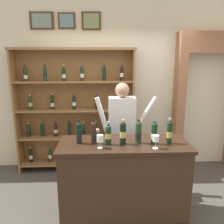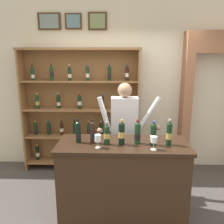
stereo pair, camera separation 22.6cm
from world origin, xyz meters
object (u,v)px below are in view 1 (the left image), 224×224
Objects in this scene: tasting_counter at (123,180)px; tasting_bottle_vin_santo at (169,132)px; tasting_bottle_prosecco at (94,133)px; tasting_bottle_riserva at (108,134)px; shopkeeper at (122,126)px; tasting_bottle_grappa at (154,133)px; wine_glass_spare at (100,139)px; tasting_bottle_bianco at (138,132)px; tasting_bottle_rosso at (123,132)px; tasting_bottle_super_tuscan at (79,133)px; wine_glass_left at (156,139)px; wine_shelf at (75,108)px.

tasting_counter is 5.02× the size of tasting_bottle_vin_santo.
tasting_bottle_prosecco is at bearing 177.81° from tasting_bottle_vin_santo.
tasting_counter is 5.57× the size of tasting_bottle_riserva.
shopkeeper is 0.77m from tasting_bottle_grappa.
wine_glass_spare is at bearing -131.56° from tasting_bottle_riserva.
tasting_bottle_prosecco is 0.54m from tasting_bottle_bianco.
tasting_bottle_vin_santo is (0.37, -0.03, 0.01)m from tasting_bottle_bianco.
tasting_counter is at bearing -92.90° from shopkeeper.
tasting_bottle_bianco is (0.17, -0.01, 0.65)m from tasting_counter.
shopkeeper is 0.69m from tasting_bottle_rosso.
shopkeeper is at bearing 127.25° from tasting_bottle_vin_santo.
tasting_bottle_riserva is 0.74m from tasting_bottle_vin_santo.
tasting_bottle_super_tuscan is at bearing 176.46° from tasting_bottle_grappa.
tasting_bottle_prosecco is 1.88× the size of wine_glass_left.
wine_shelf is 1.92m from wine_glass_left.
shopkeeper is 5.64× the size of tasting_bottle_grappa.
tasting_bottle_bianco is (0.37, 0.04, 0.01)m from tasting_bottle_riserva.
wine_shelf is at bearing 127.38° from tasting_bottle_grappa.
tasting_bottle_vin_santo is (0.55, -0.04, 0.66)m from tasting_counter.
tasting_bottle_grappa is 0.93× the size of tasting_bottle_vin_santo.
tasting_bottle_prosecco reaches higher than tasting_bottle_riserva.
tasting_bottle_riserva is at bearing -179.10° from tasting_bottle_vin_santo.
tasting_bottle_rosso is 0.96× the size of tasting_bottle_vin_santo.
wine_shelf reaches higher than wine_glass_left.
tasting_bottle_prosecco is 1.00× the size of tasting_bottle_grappa.
tasting_bottle_rosso is 0.56m from tasting_bottle_vin_santo.
shopkeeper is at bearing -44.18° from wine_shelf.
tasting_bottle_prosecco is at bearing 165.09° from tasting_bottle_riserva.
shopkeeper is 10.55× the size of wine_glass_left.
shopkeeper reaches higher than tasting_counter.
tasting_counter is (0.74, -1.39, -0.64)m from wine_shelf.
tasting_bottle_super_tuscan is 0.91m from tasting_bottle_grappa.
wine_glass_left is (-0.01, -0.15, -0.02)m from tasting_bottle_grappa.
wine_glass_spare is (0.45, -1.54, -0.02)m from wine_shelf.
tasting_bottle_vin_santo reaches higher than tasting_counter.
tasting_counter is 0.67m from tasting_bottle_riserva.
shopkeeper is 0.76m from tasting_bottle_prosecco.
tasting_bottle_super_tuscan is 1.87× the size of wine_glass_left.
tasting_bottle_rosso is (0.18, 0.01, 0.02)m from tasting_bottle_riserva.
shopkeeper is 5.65× the size of tasting_bottle_bianco.
tasting_bottle_bianco is at bearing -1.20° from tasting_bottle_super_tuscan.
tasting_counter is at bearing 28.54° from wine_glass_spare.
tasting_bottle_rosso is (-0.05, -0.68, 0.13)m from shopkeeper.
tasting_bottle_super_tuscan is at bearing 179.07° from tasting_counter.
tasting_bottle_riserva is 0.90× the size of tasting_bottle_vin_santo.
wine_shelf is at bearing 123.18° from tasting_bottle_bianco.
tasting_bottle_rosso is at bearing -94.17° from shopkeeper.
tasting_bottle_grappa is (0.18, -0.04, 0.00)m from tasting_bottle_bianco.
tasting_bottle_super_tuscan is at bearing 177.64° from tasting_bottle_vin_santo.
wine_shelf is at bearing 97.83° from tasting_bottle_super_tuscan.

